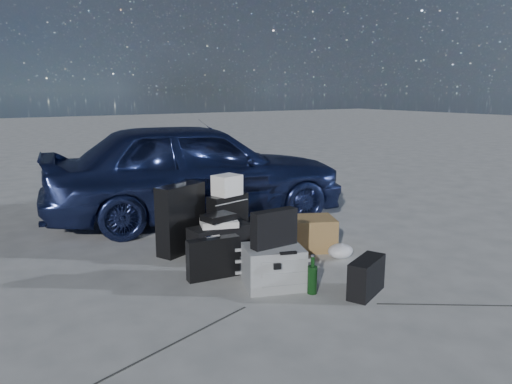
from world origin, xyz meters
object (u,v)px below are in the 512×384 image
cardboard_box (312,233)px  green_bottle (312,275)px  suitcase_right (228,220)px  suitcase_left (181,219)px  car (196,170)px  duffel_bag (220,241)px  briefcase (213,258)px  pelican_case (273,267)px

cardboard_box → green_bottle: 1.19m
green_bottle → cardboard_box: bearing=50.9°
suitcase_right → green_bottle: 1.54m
suitcase_left → cardboard_box: size_ratio=1.57×
car → cardboard_box: bearing=-154.5°
suitcase_left → duffel_bag: size_ratio=1.12×
car → briefcase: 2.21m
suitcase_right → cardboard_box: suitcase_right is taller
suitcase_right → briefcase: bearing=-140.4°
briefcase → suitcase_left: size_ratio=0.67×
cardboard_box → green_bottle: cardboard_box is taller
briefcase → duffel_bag: (0.35, 0.50, -0.03)m
suitcase_left → suitcase_right: size_ratio=1.28×
pelican_case → suitcase_left: 1.32m
briefcase → cardboard_box: bearing=14.6°
cardboard_box → suitcase_right: bearing=138.0°
car → duffel_bag: (-0.48, -1.50, -0.49)m
briefcase → cardboard_box: briefcase is taller
suitcase_left → cardboard_box: (1.20, -0.66, -0.19)m
suitcase_right → cardboard_box: 0.92m
suitcase_right → green_bottle: suitcase_right is taller
briefcase → suitcase_right: suitcase_right is taller
car → suitcase_right: 1.29m
car → green_bottle: car is taller
pelican_case → briefcase: 0.57m
pelican_case → car: bearing=98.8°
car → briefcase: car is taller
briefcase → duffel_bag: bearing=62.0°
pelican_case → briefcase: (-0.34, 0.45, 0.01)m
suitcase_left → duffel_bag: 0.48m
briefcase → cardboard_box: size_ratio=1.05×
car → suitcase_right: car is taller
briefcase → green_bottle: briefcase is taller
car → suitcase_right: size_ratio=6.82×
suitcase_right → green_bottle: (-0.07, -1.53, -0.12)m
green_bottle → suitcase_left: bearing=105.9°
duffel_bag → suitcase_left: bearing=127.5°
car → cardboard_box: car is taller
suitcase_left → green_bottle: 1.66m
suitcase_left → duffel_bag: suitcase_left is taller
car → suitcase_right: bearing=-178.9°
suitcase_right → cardboard_box: size_ratio=1.22×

